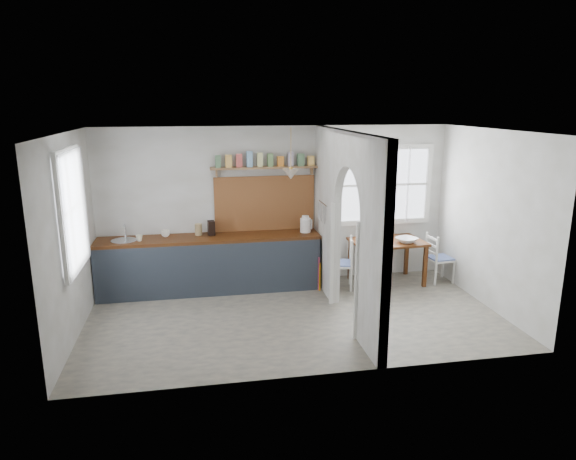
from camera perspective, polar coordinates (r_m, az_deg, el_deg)
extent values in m
cube|color=gray|center=(7.39, 0.81, -9.65)|extent=(5.80, 3.20, 0.01)
cube|color=silver|center=(6.77, 0.89, 10.93)|extent=(5.80, 3.20, 0.01)
cube|color=silver|center=(8.50, -1.25, 2.73)|extent=(5.80, 0.01, 2.60)
cube|color=silver|center=(5.46, 4.11, -3.77)|extent=(5.80, 0.01, 2.60)
cube|color=silver|center=(7.02, -23.06, -0.85)|extent=(0.01, 3.20, 2.60)
cube|color=silver|center=(8.04, 21.59, 1.07)|extent=(0.01, 3.20, 2.60)
cube|color=silver|center=(6.03, 9.63, -2.22)|extent=(0.12, 0.80, 2.60)
cube|color=silver|center=(8.07, 4.35, 2.08)|extent=(0.12, 1.20, 2.60)
cube|color=silver|center=(6.80, 7.04, 6.40)|extent=(0.12, 1.20, 1.05)
cube|color=#49240F|center=(8.21, -8.71, -0.90)|extent=(3.50, 0.60, 0.05)
cube|color=#333A45|center=(8.06, -8.52, -4.50)|extent=(3.50, 0.03, 0.85)
cube|color=black|center=(8.38, -8.61, -3.78)|extent=(3.46, 0.45, 0.85)
cylinder|color=silver|center=(8.28, -17.74, -1.18)|extent=(0.40, 0.40, 0.02)
cube|color=brown|center=(8.44, -2.60, 2.98)|extent=(1.65, 0.03, 0.90)
cube|color=olive|center=(8.26, -2.56, 6.95)|extent=(1.75, 0.20, 0.03)
cube|color=#416742|center=(8.18, -7.79, 7.51)|extent=(0.09, 0.09, 0.18)
cube|color=gold|center=(8.19, -6.62, 7.55)|extent=(0.09, 0.09, 0.18)
cube|color=#B23D39|center=(8.20, -5.46, 7.59)|extent=(0.09, 0.09, 0.18)
cube|color=#6592B6|center=(8.22, -4.30, 7.63)|extent=(0.09, 0.09, 0.18)
cube|color=#D5D584|center=(8.24, -3.14, 7.66)|extent=(0.09, 0.09, 0.18)
cube|color=#4E743D|center=(8.26, -2.00, 7.69)|extent=(0.09, 0.09, 0.18)
cube|color=#C76D17|center=(8.29, -0.85, 7.72)|extent=(0.09, 0.09, 0.18)
cube|color=#958CA0|center=(8.32, 0.28, 7.74)|extent=(0.09, 0.09, 0.18)
cube|color=#416742|center=(8.35, 1.41, 7.76)|extent=(0.09, 0.09, 0.18)
cube|color=gold|center=(8.38, 2.53, 7.78)|extent=(0.09, 0.09, 0.18)
cone|color=beige|center=(7.99, 0.32, 6.22)|extent=(0.26, 0.26, 0.16)
cylinder|color=silver|center=(7.92, 3.92, 2.97)|extent=(0.02, 0.50, 0.02)
imported|color=white|center=(8.16, -16.19, -0.86)|extent=(0.11, 0.11, 0.10)
imported|color=white|center=(8.31, -13.45, -0.38)|extent=(0.15, 0.15, 0.11)
cube|color=black|center=(8.27, -8.52, 0.23)|extent=(0.12, 0.16, 0.23)
cylinder|color=#9C8356|center=(8.30, -9.91, 0.05)|extent=(0.12, 0.12, 0.18)
cube|color=#B7395D|center=(8.31, 3.43, -4.89)|extent=(0.02, 0.03, 0.56)
cube|color=#C27208|center=(8.25, 3.55, -5.22)|extent=(0.02, 0.03, 0.47)
imported|color=white|center=(8.60, 13.04, -1.09)|extent=(0.44, 0.44, 0.08)
imported|color=#6AA962|center=(8.44, 9.96, -1.18)|extent=(0.12, 0.12, 0.10)
cylinder|color=#3B3737|center=(8.46, 8.62, -1.37)|extent=(0.23, 0.23, 0.01)
imported|color=slate|center=(8.84, 10.96, -0.31)|extent=(0.19, 0.19, 0.16)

